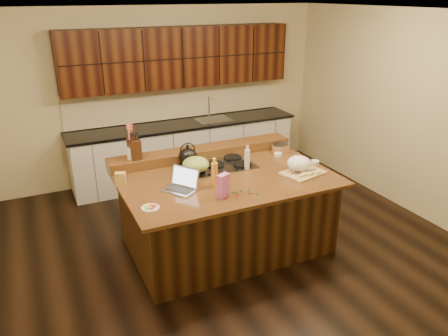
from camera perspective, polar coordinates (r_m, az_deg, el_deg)
name	(u,v)px	position (r m, az deg, el deg)	size (l,w,h in m)	color
room	(226,140)	(4.85, 0.25, 3.63)	(5.52, 5.02, 2.72)	black
island	(226,211)	(5.20, 0.23, -5.67)	(2.40, 1.60, 0.92)	black
back_ledge	(202,152)	(5.58, -2.83, 2.08)	(2.40, 0.30, 0.12)	black
cooktop	(215,166)	(5.25, -1.16, 0.28)	(0.92, 0.52, 0.05)	gray
back_counter	(183,120)	(7.04, -5.32, 6.31)	(3.70, 0.66, 2.40)	silver
kettle	(188,156)	(5.21, -4.76, 1.55)	(0.22, 0.22, 0.20)	black
green_bowl	(196,164)	(4.99, -3.71, 0.46)	(0.31, 0.31, 0.17)	olive
laptop	(182,184)	(4.67, -5.50, -2.09)	(0.41, 0.42, 0.23)	#B7B7BC
oil_bottle	(214,175)	(4.70, -1.25, -0.86)	(0.07, 0.07, 0.27)	gold
vinegar_bottle	(247,160)	(5.14, 3.04, 1.08)	(0.06, 0.06, 0.25)	silver
wooden_tray	(300,165)	(5.15, 9.90, 0.33)	(0.55, 0.45, 0.19)	tan
ramekin_a	(304,173)	(5.11, 10.47, -0.67)	(0.10, 0.10, 0.04)	white
ramekin_b	(315,162)	(5.46, 11.81, 0.73)	(0.10, 0.10, 0.04)	white
ramekin_c	(278,155)	(5.64, 7.07, 1.74)	(0.10, 0.10, 0.04)	white
strainer_bowl	(281,149)	(5.80, 7.42, 2.54)	(0.24, 0.24, 0.09)	#996B3F
kitchen_timer	(294,172)	(5.08, 9.13, -0.58)	(0.08, 0.08, 0.07)	silver
pink_bag	(223,186)	(4.45, -0.12, -2.33)	(0.13, 0.07, 0.25)	#C25BA0
candy_plate	(150,208)	(4.33, -9.59, -5.15)	(0.18, 0.18, 0.01)	white
package_box	(121,179)	(4.86, -13.35, -1.44)	(0.11, 0.08, 0.15)	gold
utensil_crock	(132,153)	(5.28, -11.92, 1.95)	(0.12, 0.12, 0.14)	white
knife_block	(134,148)	(5.27, -11.65, 2.52)	(0.12, 0.20, 0.24)	black
gumdrop_0	(238,194)	(4.54, 1.80, -3.47)	(0.02, 0.02, 0.02)	red
gumdrop_1	(241,191)	(4.62, 2.21, -2.98)	(0.02, 0.02, 0.02)	#198C26
gumdrop_2	(250,193)	(4.57, 3.35, -3.32)	(0.02, 0.02, 0.02)	red
gumdrop_3	(252,193)	(4.58, 3.74, -3.25)	(0.02, 0.02, 0.02)	#198C26
gumdrop_4	(224,194)	(4.54, 0.05, -3.43)	(0.02, 0.02, 0.02)	red
gumdrop_5	(236,192)	(4.59, 1.60, -3.17)	(0.02, 0.02, 0.02)	#198C26
gumdrop_6	(226,198)	(4.46, 0.24, -3.96)	(0.02, 0.02, 0.02)	red
gumdrop_7	(257,194)	(4.56, 4.29, -3.41)	(0.02, 0.02, 0.02)	#198C26
gumdrop_8	(227,196)	(4.51, 0.44, -3.64)	(0.02, 0.02, 0.02)	red
gumdrop_9	(249,189)	(4.66, 3.23, -2.80)	(0.02, 0.02, 0.02)	#198C26
gumdrop_10	(229,192)	(4.59, 0.61, -3.15)	(0.02, 0.02, 0.02)	red
gumdrop_11	(233,192)	(4.59, 1.22, -3.17)	(0.02, 0.02, 0.02)	#198C26
gumdrop_12	(236,198)	(4.47, 1.63, -3.91)	(0.02, 0.02, 0.02)	red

